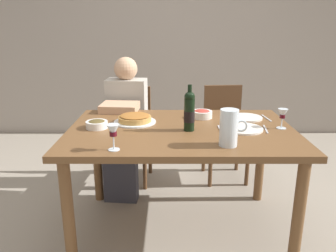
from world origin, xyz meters
The scene contains 19 objects.
ground_plane centered at (0.00, 0.00, 0.00)m, with size 8.00×8.00×0.00m, color gray.
back_wall centered at (0.00, 2.29, 1.40)m, with size 8.00×0.10×2.80m, color #A3998E.
dining_table centered at (0.00, 0.00, 0.67)m, with size 1.50×1.00×0.76m.
wine_bottle centered at (0.05, -0.04, 0.89)m, with size 0.07×0.07×0.30m.
water_pitcher centered at (0.26, -0.33, 0.85)m, with size 0.16×0.10×0.21m.
baked_tart centered at (-0.32, 0.14, 0.79)m, with size 0.30×0.30×0.06m.
salad_bowl centered at (0.16, 0.27, 0.79)m, with size 0.15×0.15×0.06m.
olive_bowl centered at (-0.56, 0.01, 0.79)m, with size 0.15×0.15×0.06m.
wine_glass_left_diner centered at (0.67, 0.00, 0.85)m, with size 0.07×0.07×0.13m.
wine_glass_right_diner centered at (-0.39, -0.40, 0.87)m, with size 0.07×0.07×0.15m.
dinner_plate_left_setting centered at (0.49, 0.25, 0.77)m, with size 0.23×0.23×0.01m, color white.
dinner_plate_right_setting centered at (0.41, -0.02, 0.77)m, with size 0.26×0.26×0.01m, color white.
fork_left_setting centered at (0.34, 0.25, 0.76)m, with size 0.16×0.01×0.01m, color silver.
knife_left_setting centered at (0.64, 0.25, 0.76)m, with size 0.18×0.01×0.01m, color silver.
knife_right_setting centered at (0.56, -0.02, 0.76)m, with size 0.18×0.01×0.01m, color silver.
spoon_right_setting centered at (0.26, -0.02, 0.76)m, with size 0.16×0.01×0.01m, color silver.
chair_left centered at (-0.44, 0.87, 0.50)m, with size 0.43×0.43×0.87m.
diner_left centered at (-0.46, 0.63, 0.62)m, with size 0.36×0.53×1.16m.
chair_right centered at (0.44, 0.91, 0.50)m, with size 0.43×0.43×0.87m.
Camera 1 is at (-0.09, -2.13, 1.43)m, focal length 35.91 mm.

